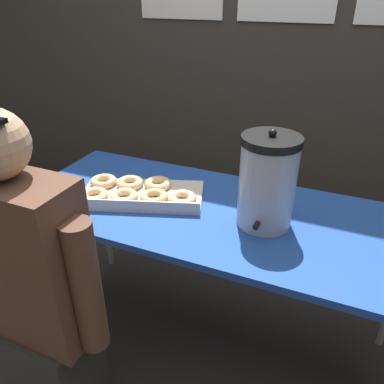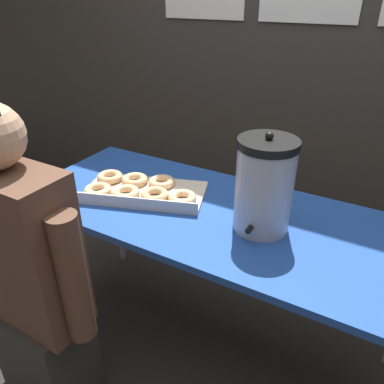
# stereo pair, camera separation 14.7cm
# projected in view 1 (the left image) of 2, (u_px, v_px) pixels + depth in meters

# --- Properties ---
(ground_plane) EXTENTS (12.00, 12.00, 0.00)m
(ground_plane) POSITION_uv_depth(u_px,v_px,m) (210.00, 337.00, 1.81)
(ground_plane) COLOR #2D2B28
(back_wall) EXTENTS (6.00, 0.11, 2.81)m
(back_wall) POSITION_uv_depth(u_px,v_px,m) (287.00, 4.00, 2.01)
(back_wall) COLOR #38332D
(back_wall) RESTS_ON ground
(folding_table) EXTENTS (1.59, 0.66, 0.72)m
(folding_table) POSITION_uv_depth(u_px,v_px,m) (214.00, 220.00, 1.49)
(folding_table) COLOR #1E479E
(folding_table) RESTS_ON ground
(donut_box) EXTENTS (0.56, 0.41, 0.05)m
(donut_box) POSITION_uv_depth(u_px,v_px,m) (138.00, 193.00, 1.54)
(donut_box) COLOR beige
(donut_box) RESTS_ON folding_table
(coffee_urn) EXTENTS (0.20, 0.23, 0.36)m
(coffee_urn) POSITION_uv_depth(u_px,v_px,m) (267.00, 182.00, 1.31)
(coffee_urn) COLOR #B7B7BC
(coffee_urn) RESTS_ON folding_table
(cell_phone) EXTENTS (0.07, 0.14, 0.01)m
(cell_phone) POSITION_uv_depth(u_px,v_px,m) (45.00, 199.00, 1.53)
(cell_phone) COLOR black
(cell_phone) RESTS_ON folding_table
(person_seated) EXTENTS (0.56, 0.23, 1.22)m
(person_seated) POSITION_uv_depth(u_px,v_px,m) (34.00, 296.00, 1.24)
(person_seated) COLOR #33332D
(person_seated) RESTS_ON ground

